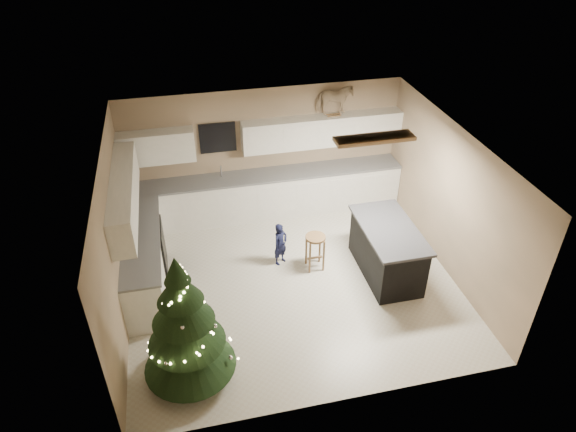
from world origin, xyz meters
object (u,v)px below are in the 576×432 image
object	(u,v)px
island	(387,250)
christmas_tree	(185,331)
bar_stool	(315,244)
toddler	(280,244)
rocking_horse	(334,100)

from	to	relation	value
island	christmas_tree	world-z (taller)	christmas_tree
bar_stool	toddler	xyz separation A→B (m)	(-0.57, 0.27, -0.10)
island	christmas_tree	size ratio (longest dim) A/B	0.80
bar_stool	rocking_horse	size ratio (longest dim) A/B	0.93
island	rocking_horse	size ratio (longest dim) A/B	2.32
island	bar_stool	distance (m)	1.25
christmas_tree	toddler	bearing A→B (deg)	50.93
christmas_tree	toddler	size ratio (longest dim) A/B	2.56
christmas_tree	rocking_horse	world-z (taller)	rocking_horse
island	rocking_horse	bearing A→B (deg)	96.94
bar_stool	christmas_tree	bearing A→B (deg)	-140.77
island	rocking_horse	distance (m)	3.06
island	christmas_tree	distance (m)	3.83
island	bar_stool	xyz separation A→B (m)	(-1.18, 0.41, 0.03)
island	toddler	distance (m)	1.87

